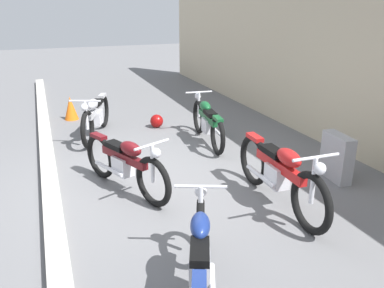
% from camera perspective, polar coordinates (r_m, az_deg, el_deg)
% --- Properties ---
extents(ground_plane, '(40.00, 40.00, 0.00)m').
position_cam_1_polar(ground_plane, '(6.17, -6.22, -5.46)').
color(ground_plane, slate).
extents(building_wall, '(18.00, 0.30, 3.34)m').
position_cam_1_polar(building_wall, '(7.55, 22.93, 11.05)').
color(building_wall, beige).
rests_on(building_wall, ground_plane).
extents(curb_strip, '(18.00, 0.24, 0.12)m').
position_cam_1_polar(curb_strip, '(6.00, -19.67, -6.76)').
color(curb_strip, '#B7B2A8').
rests_on(curb_strip, ground_plane).
extents(stone_marker, '(0.62, 0.26, 0.73)m').
position_cam_1_polar(stone_marker, '(6.50, 20.17, -1.80)').
color(stone_marker, '#9E9EA3').
rests_on(stone_marker, ground_plane).
extents(helmet, '(0.29, 0.29, 0.29)m').
position_cam_1_polar(helmet, '(8.76, -5.12, 3.33)').
color(helmet, maroon).
rests_on(helmet, ground_plane).
extents(traffic_cone, '(0.32, 0.32, 0.55)m').
position_cam_1_polar(traffic_cone, '(9.72, -17.11, 4.98)').
color(traffic_cone, orange).
rests_on(traffic_cone, ground_plane).
extents(motorcycle_silver, '(1.95, 0.94, 0.93)m').
position_cam_1_polar(motorcycle_silver, '(8.28, -13.77, 4.01)').
color(motorcycle_silver, black).
rests_on(motorcycle_silver, ground_plane).
extents(motorcycle_red, '(2.20, 0.61, 0.99)m').
position_cam_1_polar(motorcycle_red, '(5.40, 12.57, -4.16)').
color(motorcycle_red, black).
rests_on(motorcycle_red, ground_plane).
extents(motorcycle_blue, '(1.82, 0.91, 0.87)m').
position_cam_1_polar(motorcycle_blue, '(3.75, 1.17, -16.24)').
color(motorcycle_blue, black).
rests_on(motorcycle_blue, ground_plane).
extents(motorcycle_maroon, '(1.88, 0.97, 0.90)m').
position_cam_1_polar(motorcycle_maroon, '(5.78, -9.65, -2.75)').
color(motorcycle_maroon, black).
rests_on(motorcycle_maroon, ground_plane).
extents(motorcycle_green, '(1.99, 0.56, 0.89)m').
position_cam_1_polar(motorcycle_green, '(7.70, 2.23, 3.27)').
color(motorcycle_green, black).
rests_on(motorcycle_green, ground_plane).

